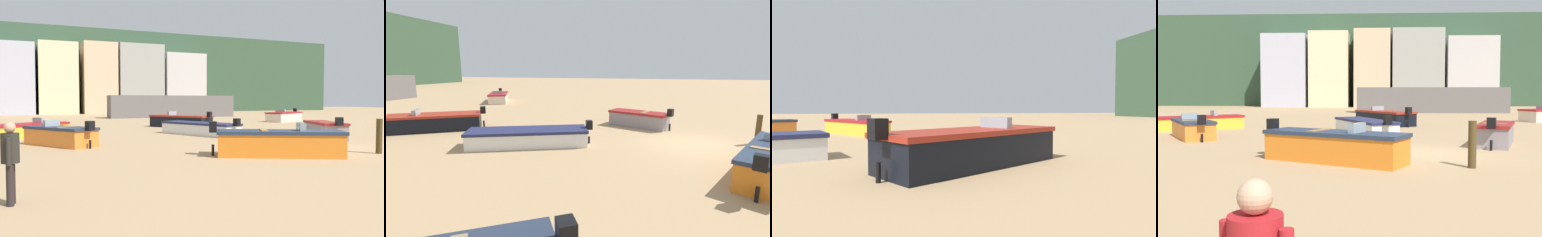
# 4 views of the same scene
# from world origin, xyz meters

# --- Properties ---
(boat_yellow_1) EXTENTS (4.80, 4.00, 1.10)m
(boat_yellow_1) POSITION_xyz_m (-11.67, 9.09, 0.40)
(boat_yellow_1) COLOR gold
(boat_yellow_1) RESTS_ON ground
(boat_black_4) EXTENTS (3.98, 4.98, 1.22)m
(boat_black_4) POSITION_xyz_m (-1.02, 13.33, 0.46)
(boat_black_4) COLOR black
(boat_black_4) RESTS_ON ground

